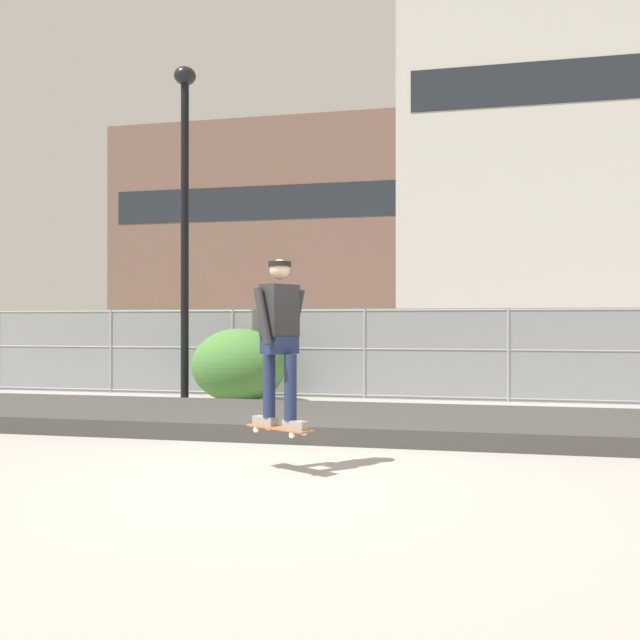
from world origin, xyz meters
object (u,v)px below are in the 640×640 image
(parked_car_near, at_px, (166,350))
(street_lamp, at_px, (185,192))
(skateboard, at_px, (280,428))
(shrub_left, at_px, (239,365))
(skater, at_px, (280,332))

(parked_car_near, bearing_deg, street_lamp, -60.72)
(skateboard, bearing_deg, parked_car_near, 120.57)
(skateboard, distance_m, street_lamp, 7.76)
(street_lamp, xyz_separation_m, parked_car_near, (-2.29, 4.08, -3.34))
(skateboard, xyz_separation_m, shrub_left, (-2.37, 5.68, 0.26))
(skater, bearing_deg, skateboard, -100.62)
(skateboard, bearing_deg, skater, 79.38)
(skateboard, height_order, skater, skater)
(street_lamp, relative_size, shrub_left, 3.59)
(skateboard, height_order, parked_car_near, parked_car_near)
(skater, relative_size, parked_car_near, 0.38)
(skateboard, relative_size, parked_car_near, 0.17)
(skater, relative_size, street_lamp, 0.26)
(skateboard, xyz_separation_m, skater, (0.00, 0.00, 1.00))
(skateboard, relative_size, shrub_left, 0.43)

